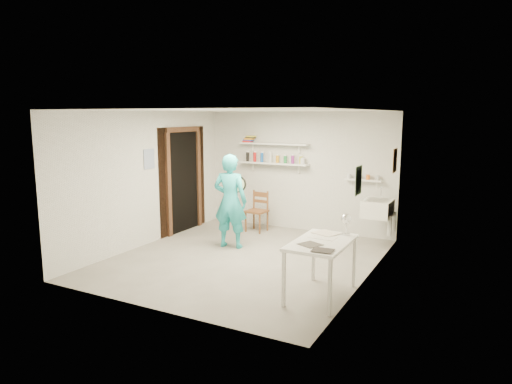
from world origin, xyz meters
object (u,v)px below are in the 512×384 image
at_px(wooden_chair, 257,211).
at_px(work_table, 321,269).
at_px(belfast_sink, 378,208).
at_px(man, 230,201).
at_px(wall_clock, 238,184).
at_px(desk_lamp, 346,219).

relative_size(wooden_chair, work_table, 0.75).
bearing_deg(belfast_sink, man, -151.95).
xyz_separation_m(belfast_sink, work_table, (-0.11, -2.62, -0.33)).
distance_m(man, wall_clock, 0.35).
bearing_deg(work_table, wooden_chair, 131.46).
xyz_separation_m(belfast_sink, wooden_chair, (-2.40, -0.03, -0.29)).
relative_size(man, wooden_chair, 2.01).
height_order(wooden_chair, work_table, wooden_chair).
relative_size(belfast_sink, work_table, 0.54).
height_order(belfast_sink, work_table, belfast_sink).
relative_size(wooden_chair, desk_lamp, 5.97).
distance_m(belfast_sink, wall_clock, 2.51).
distance_m(man, wooden_chair, 1.27).
bearing_deg(wooden_chair, desk_lamp, -37.02).
distance_m(wooden_chair, desk_lamp, 3.32).
distance_m(belfast_sink, work_table, 2.64).
xyz_separation_m(wooden_chair, desk_lamp, (2.47, -2.15, 0.55)).
height_order(belfast_sink, wooden_chair, belfast_sink).
bearing_deg(work_table, desk_lamp, 67.58).
height_order(wooden_chair, desk_lamp, desk_lamp).
bearing_deg(man, belfast_sink, -161.73).
distance_m(work_table, desk_lamp, 0.76).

